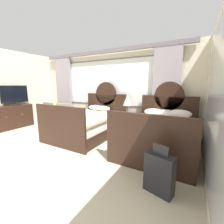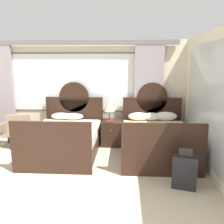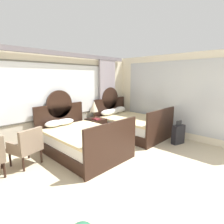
{
  "view_description": "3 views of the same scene",
  "coord_description": "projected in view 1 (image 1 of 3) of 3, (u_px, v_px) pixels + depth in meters",
  "views": [
    {
      "loc": [
        2.76,
        -0.47,
        1.51
      ],
      "look_at": [
        0.74,
        3.22,
        0.74
      ],
      "focal_mm": 23.95,
      "sensor_mm": 36.0,
      "label": 1
    },
    {
      "loc": [
        1.43,
        -2.33,
        2.08
      ],
      "look_at": [
        1.11,
        3.25,
        0.96
      ],
      "focal_mm": 38.68,
      "sensor_mm": 36.0,
      "label": 2
    },
    {
      "loc": [
        -2.58,
        -0.57,
        1.96
      ],
      "look_at": [
        1.2,
        3.06,
        0.93
      ],
      "focal_mm": 28.33,
      "sensor_mm": 36.0,
      "label": 3
    }
  ],
  "objects": [
    {
      "name": "armchair_by_window_centre",
      "position": [
        53.0,
        112.0,
        5.72
      ],
      "size": [
        0.63,
        0.63,
        0.87
      ],
      "color": "#84705B",
      "rests_on": "ground_plane"
    },
    {
      "name": "suitcase_on_floor",
      "position": [
        159.0,
        174.0,
        2.07
      ],
      "size": [
        0.43,
        0.27,
        0.71
      ],
      "color": "black",
      "rests_on": "ground_plane"
    },
    {
      "name": "nightstand_between_beds",
      "position": [
        129.0,
        124.0,
        4.59
      ],
      "size": [
        0.53,
        0.55,
        0.64
      ],
      "color": "black",
      "rests_on": "ground_plane"
    },
    {
      "name": "book_on_nightstand",
      "position": [
        126.0,
        114.0,
        4.46
      ],
      "size": [
        0.18,
        0.26,
        0.03
      ],
      "color": "maroon",
      "rests_on": "nightstand_between_beds"
    },
    {
      "name": "wall_right_mirror",
      "position": [
        220.0,
        97.0,
        1.87
      ],
      "size": [
        0.08,
        4.8,
        2.7
      ],
      "color": "beige",
      "rests_on": "ground_plane"
    },
    {
      "name": "wall_back_window",
      "position": [
        107.0,
        87.0,
        5.35
      ],
      "size": [
        6.03,
        0.22,
        2.7
      ],
      "color": "beige",
      "rests_on": "ground_plane"
    },
    {
      "name": "tv_flatscreen",
      "position": [
        15.0,
        95.0,
        5.22
      ],
      "size": [
        0.2,
        0.91,
        0.68
      ],
      "color": "black",
      "rests_on": "dresser_minibar"
    },
    {
      "name": "bed_near_mirror",
      "position": [
        160.0,
        134.0,
        3.54
      ],
      "size": [
        1.55,
        2.2,
        1.6
      ],
      "color": "black",
      "rests_on": "ground_plane"
    },
    {
      "name": "dresser_minibar",
      "position": [
        2.0,
        118.0,
        4.97
      ],
      "size": [
        0.51,
        1.87,
        0.8
      ],
      "color": "black",
      "rests_on": "ground_plane"
    },
    {
      "name": "table_lamp_on_nightstand",
      "position": [
        127.0,
        100.0,
        4.48
      ],
      "size": [
        0.27,
        0.27,
        0.6
      ],
      "color": "brown",
      "rests_on": "nightstand_between_beds"
    },
    {
      "name": "armchair_by_window_left",
      "position": [
        67.0,
        114.0,
        5.38
      ],
      "size": [
        0.68,
        0.68,
        0.87
      ],
      "color": "#84705B",
      "rests_on": "ground_plane"
    },
    {
      "name": "bed_near_window",
      "position": [
        89.0,
        123.0,
        4.52
      ],
      "size": [
        1.55,
        2.2,
        1.6
      ],
      "color": "black",
      "rests_on": "ground_plane"
    }
  ]
}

